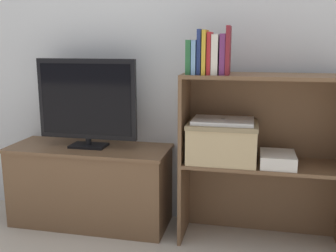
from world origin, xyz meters
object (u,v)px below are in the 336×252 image
(book_skyblue, at_px, (195,57))
(laptop, at_px, (223,121))
(book_ivory, at_px, (216,55))
(book_plum, at_px, (223,54))
(book_navy, at_px, (200,52))
(book_mustard, at_px, (205,52))
(book_crimson, at_px, (210,53))
(book_maroon, at_px, (228,51))
(storage_basket_left, at_px, (222,140))
(tv_stand, at_px, (90,185))
(magazine_stack, at_px, (278,159))
(book_forest, at_px, (190,57))
(tv, at_px, (87,101))

(book_skyblue, bearing_deg, laptop, 15.34)
(book_ivory, relative_size, book_plum, 0.98)
(laptop, bearing_deg, book_navy, -161.79)
(book_mustard, bearing_deg, book_plum, 0.00)
(book_ivory, bearing_deg, book_crimson, 180.00)
(book_plum, bearing_deg, book_maroon, 0.00)
(book_skyblue, bearing_deg, storage_basket_left, 15.34)
(book_skyblue, xyz_separation_m, book_maroon, (0.18, 0.00, 0.04))
(book_plum, bearing_deg, tv_stand, 174.47)
(magazine_stack, bearing_deg, book_plum, -176.56)
(book_mustard, xyz_separation_m, laptop, (0.10, 0.04, -0.38))
(book_forest, xyz_separation_m, magazine_stack, (0.49, 0.02, -0.55))
(tv_stand, distance_m, laptop, 0.95)
(book_plum, height_order, laptop, book_plum)
(magazine_stack, bearing_deg, book_mustard, -177.36)
(book_forest, distance_m, book_navy, 0.06)
(tv, height_order, book_maroon, book_maroon)
(book_ivory, xyz_separation_m, book_maroon, (0.07, 0.00, 0.02))
(book_skyblue, xyz_separation_m, book_navy, (0.03, 0.00, 0.03))
(book_forest, distance_m, book_ivory, 0.14)
(book_crimson, height_order, laptop, book_crimson)
(book_navy, distance_m, book_plum, 0.12)
(book_crimson, bearing_deg, storage_basket_left, 28.94)
(tv_stand, xyz_separation_m, book_maroon, (0.85, -0.08, 0.84))
(book_plum, relative_size, storage_basket_left, 0.55)
(tv, bearing_deg, book_mustard, -6.12)
(storage_basket_left, relative_size, laptop, 1.15)
(book_plum, bearing_deg, magazine_stack, 3.44)
(tv, height_order, laptop, tv)
(book_forest, relative_size, book_plum, 0.85)
(book_mustard, xyz_separation_m, storage_basket_left, (0.10, 0.04, -0.49))
(book_skyblue, bearing_deg, magazine_stack, 2.33)
(book_skyblue, relative_size, storage_basket_left, 0.46)
(book_plum, bearing_deg, tv, 174.58)
(magazine_stack, bearing_deg, book_skyblue, -177.67)
(book_forest, bearing_deg, book_skyblue, 0.00)
(book_navy, bearing_deg, laptop, 18.21)
(book_maroon, bearing_deg, book_plum, 180.00)
(book_crimson, distance_m, book_maroon, 0.10)
(tv_stand, xyz_separation_m, book_plum, (0.82, -0.08, 0.82))
(book_plum, height_order, storage_basket_left, book_plum)
(book_ivory, height_order, laptop, book_ivory)
(tv_stand, xyz_separation_m, book_forest, (0.64, -0.08, 0.81))
(book_maroon, relative_size, laptop, 0.75)
(book_navy, bearing_deg, book_maroon, 0.00)
(book_ivory, bearing_deg, book_skyblue, 180.00)
(book_crimson, bearing_deg, magazine_stack, 2.81)
(book_navy, relative_size, book_crimson, 1.07)
(book_skyblue, xyz_separation_m, laptop, (0.16, 0.04, -0.35))
(storage_basket_left, height_order, laptop, laptop)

